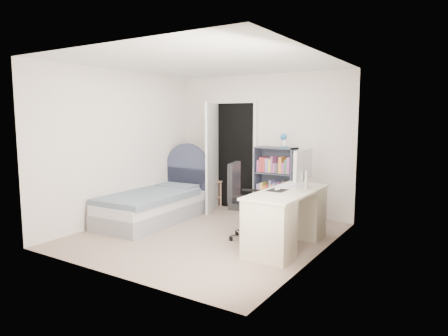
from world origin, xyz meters
The scene contains 8 objects.
room_shell centered at (0.00, 0.00, 1.25)m, with size 3.50×3.70×2.60m.
door centered at (-0.73, 1.53, 1.03)m, with size 0.92×0.79×2.06m.
bed centered at (-1.21, 0.27, 0.28)m, with size 1.06×2.09×1.26m.
nightstand centered at (-1.06, 1.60, 0.39)m, with size 0.40×0.40×0.59m.
floor_lamp centered at (-1.01, 1.55, 0.54)m, with size 0.19×0.19×1.33m.
bookcase centered at (0.47, 1.41, 0.58)m, with size 0.69×0.30×1.47m.
desk centered at (1.24, 0.16, 0.42)m, with size 0.63×1.58×1.30m.
office_chair centered at (0.54, 0.16, 0.60)m, with size 0.60×0.62×1.10m.
Camera 1 is at (3.31, -4.71, 1.74)m, focal length 32.00 mm.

